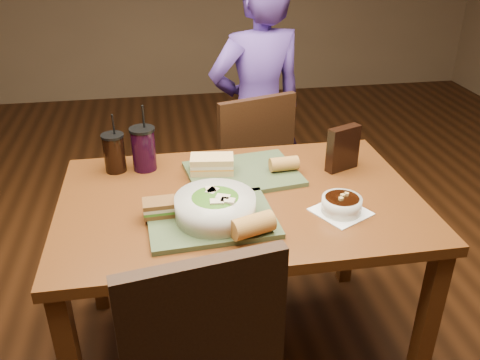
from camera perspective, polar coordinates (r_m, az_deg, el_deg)
name	(u,v)px	position (r m, az deg, el deg)	size (l,w,h in m)	color
ground	(240,347)	(2.31, 0.00, -18.28)	(6.00, 6.00, 0.00)	#381C0B
dining_table	(240,218)	(1.89, 0.00, -4.30)	(1.30, 0.85, 0.75)	#572D11
chair_far	(253,168)	(2.60, 1.43, 1.39)	(0.49, 0.50, 0.91)	black
diner	(257,114)	(2.70, 1.97, 7.44)	(0.53, 0.35, 1.46)	#4D328A
tray_near	(211,218)	(1.71, -3.26, -4.33)	(0.42, 0.32, 0.02)	#3C4C2D
tray_far	(243,174)	(1.99, 0.33, 0.71)	(0.42, 0.32, 0.02)	#3C4C2D
salad_bowl	(215,206)	(1.67, -2.79, -2.90)	(0.27, 0.27, 0.09)	silver
soup_bowl	(342,204)	(1.77, 11.33, -2.71)	(0.22, 0.22, 0.07)	white
sandwich_near	(160,208)	(1.72, -9.01, -3.07)	(0.11, 0.08, 0.05)	#593819
sandwich_far	(212,164)	(1.97, -3.16, 1.78)	(0.18, 0.11, 0.07)	tan
baguette_near	(253,225)	(1.59, 1.42, -5.10)	(0.07, 0.07, 0.14)	#AD7533
baguette_far	(284,164)	(1.99, 4.96, 1.82)	(0.06, 0.06, 0.11)	#AD7533
cup_cola	(114,153)	(2.06, -13.93, 3.01)	(0.09, 0.09, 0.24)	black
cup_berry	(144,148)	(2.05, -10.78, 3.50)	(0.10, 0.10, 0.27)	black
chip_bag	(343,148)	(2.05, 11.49, 3.50)	(0.14, 0.04, 0.18)	black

